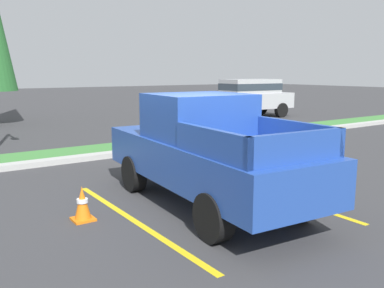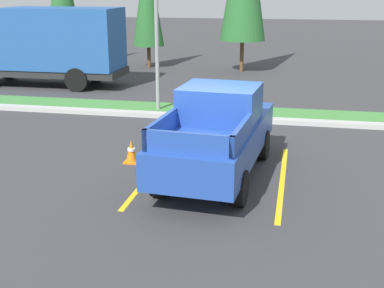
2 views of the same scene
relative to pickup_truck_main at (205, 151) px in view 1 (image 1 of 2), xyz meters
name	(u,v)px [view 1 (image 1 of 2)]	position (x,y,z in m)	size (l,w,h in m)	color
ground_plane	(194,203)	(-0.14, 0.17, -1.04)	(120.00, 120.00, 0.00)	#38383A
parking_line_near	(134,220)	(-1.55, -0.05, -1.04)	(0.12, 4.80, 0.01)	yellow
parking_line_far	(265,191)	(1.55, -0.05, -1.04)	(0.12, 4.80, 0.01)	yellow
curb_strip	(96,156)	(-0.14, 5.17, -0.97)	(56.00, 0.40, 0.15)	#B2B2AD
grass_median	(83,152)	(-0.14, 6.27, -1.01)	(56.00, 1.80, 0.06)	#42843D
pickup_truck_main	(205,151)	(0.00, 0.00, 0.00)	(2.30, 5.36, 2.10)	black
suv_distant	(251,95)	(11.20, 10.90, 0.20)	(4.68, 2.13, 2.10)	black
traffic_cone	(82,204)	(-2.26, 0.45, -0.75)	(0.36, 0.36, 0.60)	orange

